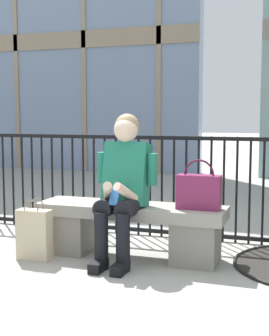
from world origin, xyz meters
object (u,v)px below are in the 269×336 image
(seated_person_with_phone, at_px, (123,183))
(handbag_on_bench, at_px, (199,191))
(stone_bench, at_px, (131,225))
(shopping_bag, at_px, (34,234))

(seated_person_with_phone, bearing_deg, handbag_on_bench, 11.19)
(stone_bench, relative_size, seated_person_with_phone, 1.32)
(handbag_on_bench, bearing_deg, shopping_bag, -166.01)
(seated_person_with_phone, xyz_separation_m, handbag_on_bench, (0.60, 0.12, -0.05))
(shopping_bag, bearing_deg, stone_bench, 24.74)
(stone_bench, height_order, shopping_bag, shopping_bag)
(stone_bench, height_order, handbag_on_bench, handbag_on_bench)
(seated_person_with_phone, bearing_deg, stone_bench, 81.22)
(seated_person_with_phone, height_order, shopping_bag, seated_person_with_phone)
(stone_bench, bearing_deg, seated_person_with_phone, -98.78)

